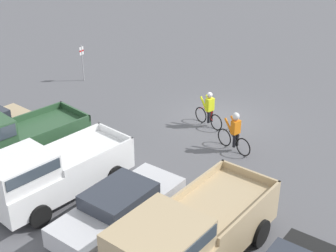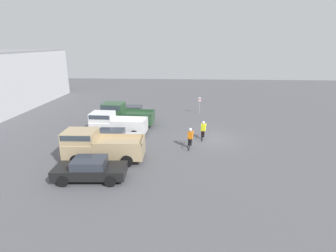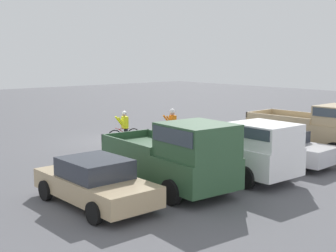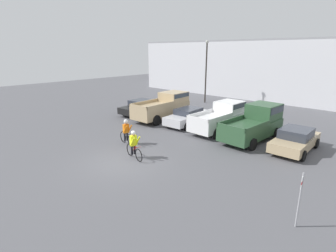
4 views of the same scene
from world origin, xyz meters
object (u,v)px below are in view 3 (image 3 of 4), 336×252
(cyclist_0, at_px, (124,127))
(sedan_1, at_px, (277,147))
(pickup_truck_0, at_px, (319,128))
(pickup_truck_1, at_px, (240,148))
(sedan_2, at_px, (95,182))
(pickup_truck_2, at_px, (176,155))
(cyclist_1, at_px, (172,124))

(cyclist_0, bearing_deg, sedan_1, 105.61)
(pickup_truck_0, relative_size, pickup_truck_1, 1.10)
(sedan_1, relative_size, sedan_2, 1.10)
(pickup_truck_2, relative_size, sedan_2, 1.22)
(sedan_2, height_order, cyclist_1, cyclist_1)
(pickup_truck_0, relative_size, sedan_1, 1.20)
(sedan_1, bearing_deg, pickup_truck_0, 176.75)
(pickup_truck_2, distance_m, cyclist_1, 8.75)
(sedan_2, bearing_deg, cyclist_1, -143.37)
(sedan_1, bearing_deg, cyclist_1, -89.96)
(pickup_truck_1, relative_size, pickup_truck_2, 0.98)
(sedan_2, height_order, cyclist_0, cyclist_0)
(pickup_truck_1, xyz_separation_m, cyclist_0, (-0.69, -8.08, -0.26))
(pickup_truck_1, bearing_deg, pickup_truck_0, -176.84)
(pickup_truck_0, xyz_separation_m, pickup_truck_1, (5.63, 0.31, -0.09))
(sedan_1, xyz_separation_m, pickup_truck_2, (5.63, 0.26, 0.48))
(pickup_truck_1, relative_size, cyclist_1, 2.84)
(pickup_truck_0, height_order, pickup_truck_1, pickup_truck_0)
(cyclist_0, bearing_deg, pickup_truck_1, 85.14)
(sedan_1, bearing_deg, pickup_truck_2, 2.65)
(sedan_2, bearing_deg, sedan_1, 178.75)
(pickup_truck_0, relative_size, sedan_2, 1.32)
(cyclist_0, bearing_deg, pickup_truck_0, 122.47)
(sedan_2, bearing_deg, pickup_truck_2, 170.86)
(pickup_truck_1, distance_m, cyclist_0, 8.11)
(sedan_1, relative_size, cyclist_1, 2.61)
(cyclist_0, bearing_deg, sedan_2, 49.79)
(pickup_truck_1, bearing_deg, sedan_1, -170.51)
(sedan_1, relative_size, pickup_truck_1, 0.92)
(cyclist_0, relative_size, cyclist_1, 0.96)
(pickup_truck_0, bearing_deg, pickup_truck_2, 0.69)
(pickup_truck_0, bearing_deg, sedan_2, -1.76)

